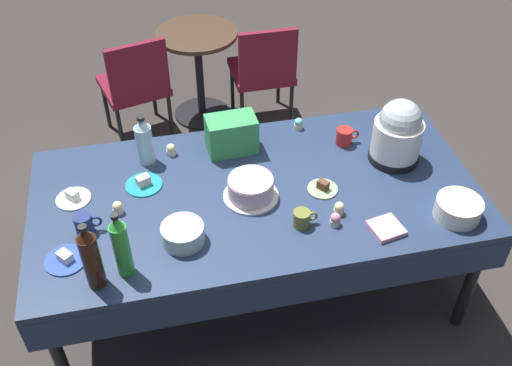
{
  "coord_description": "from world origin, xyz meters",
  "views": [
    {
      "loc": [
        -0.45,
        -2.08,
        2.68
      ],
      "look_at": [
        0.0,
        0.0,
        0.8
      ],
      "focal_mm": 40.7,
      "sensor_mm": 36.0,
      "label": 1
    }
  ],
  "objects_px": {
    "ceramic_snack_bowl": "(458,209)",
    "coffee_mug_olive": "(302,218)",
    "coffee_mug_red": "(345,136)",
    "soda_bottle_lime_soda": "(121,246)",
    "dessert_plate_sage": "(323,188)",
    "round_cafe_table": "(198,59)",
    "cupcake_vanilla": "(171,150)",
    "maroon_chair_right": "(264,68)",
    "glass_salad_bowl": "(183,234)",
    "cupcake_cocoa": "(298,124)",
    "dessert_plate_cobalt": "(66,259)",
    "coffee_mug_black": "(391,119)",
    "soda_bottle_cola": "(91,258)",
    "soda_carton": "(231,134)",
    "slow_cooker": "(398,133)",
    "coffee_mug_navy": "(85,224)",
    "cupcake_mint": "(339,208)",
    "dessert_plate_white": "(73,197)",
    "soda_bottle_water": "(144,141)",
    "frosted_layer_cake": "(251,188)",
    "dessert_plate_teal": "(144,183)",
    "cupcake_rose": "(118,208)",
    "potluck_table": "(256,200)",
    "cupcake_lemon": "(335,220)",
    "maroon_chair_left": "(136,83)"
  },
  "relations": [
    {
      "from": "ceramic_snack_bowl",
      "to": "coffee_mug_olive",
      "type": "distance_m",
      "value": 0.74
    },
    {
      "from": "coffee_mug_red",
      "to": "soda_bottle_lime_soda",
      "type": "bearing_deg",
      "value": -151.19
    },
    {
      "from": "dessert_plate_sage",
      "to": "round_cafe_table",
      "type": "xyz_separation_m",
      "value": [
        -0.37,
        1.86,
        -0.26
      ]
    },
    {
      "from": "cupcake_vanilla",
      "to": "maroon_chair_right",
      "type": "distance_m",
      "value": 1.46
    },
    {
      "from": "glass_salad_bowl",
      "to": "cupcake_cocoa",
      "type": "height_order",
      "value": "glass_salad_bowl"
    },
    {
      "from": "dessert_plate_cobalt",
      "to": "coffee_mug_black",
      "type": "height_order",
      "value": "coffee_mug_black"
    },
    {
      "from": "soda_bottle_cola",
      "to": "maroon_chair_right",
      "type": "relative_size",
      "value": 0.4
    },
    {
      "from": "coffee_mug_red",
      "to": "soda_carton",
      "type": "relative_size",
      "value": 0.49
    },
    {
      "from": "glass_salad_bowl",
      "to": "soda_bottle_lime_soda",
      "type": "bearing_deg",
      "value": -154.18
    },
    {
      "from": "slow_cooker",
      "to": "coffee_mug_red",
      "type": "xyz_separation_m",
      "value": [
        -0.21,
        0.18,
        -0.12
      ]
    },
    {
      "from": "dessert_plate_sage",
      "to": "coffee_mug_navy",
      "type": "distance_m",
      "value": 1.15
    },
    {
      "from": "slow_cooker",
      "to": "cupcake_mint",
      "type": "relative_size",
      "value": 5.27
    },
    {
      "from": "coffee_mug_navy",
      "to": "dessert_plate_white",
      "type": "bearing_deg",
      "value": 104.84
    },
    {
      "from": "cupcake_vanilla",
      "to": "soda_bottle_lime_soda",
      "type": "xyz_separation_m",
      "value": [
        -0.27,
        -0.76,
        0.13
      ]
    },
    {
      "from": "dessert_plate_cobalt",
      "to": "maroon_chair_right",
      "type": "bearing_deg",
      "value": 54.62
    },
    {
      "from": "soda_bottle_water",
      "to": "frosted_layer_cake",
      "type": "bearing_deg",
      "value": -39.39
    },
    {
      "from": "dessert_plate_white",
      "to": "dessert_plate_teal",
      "type": "xyz_separation_m",
      "value": [
        0.34,
        0.03,
        0.0
      ]
    },
    {
      "from": "dessert_plate_sage",
      "to": "ceramic_snack_bowl",
      "type": "bearing_deg",
      "value": -28.99
    },
    {
      "from": "coffee_mug_red",
      "to": "soda_carton",
      "type": "bearing_deg",
      "value": 172.75
    },
    {
      "from": "soda_bottle_water",
      "to": "coffee_mug_olive",
      "type": "distance_m",
      "value": 0.92
    },
    {
      "from": "cupcake_rose",
      "to": "coffee_mug_navy",
      "type": "distance_m",
      "value": 0.18
    },
    {
      "from": "soda_bottle_cola",
      "to": "potluck_table",
      "type": "bearing_deg",
      "value": 28.7
    },
    {
      "from": "frosted_layer_cake",
      "to": "glass_salad_bowl",
      "type": "height_order",
      "value": "frosted_layer_cake"
    },
    {
      "from": "ceramic_snack_bowl",
      "to": "soda_bottle_lime_soda",
      "type": "relative_size",
      "value": 0.64
    },
    {
      "from": "soda_carton",
      "to": "soda_bottle_water",
      "type": "bearing_deg",
      "value": 177.15
    },
    {
      "from": "frosted_layer_cake",
      "to": "soda_bottle_water",
      "type": "xyz_separation_m",
      "value": [
        -0.47,
        0.39,
        0.07
      ]
    },
    {
      "from": "glass_salad_bowl",
      "to": "maroon_chair_right",
      "type": "bearing_deg",
      "value": 66.65
    },
    {
      "from": "slow_cooker",
      "to": "dessert_plate_cobalt",
      "type": "relative_size",
      "value": 1.92
    },
    {
      "from": "cupcake_vanilla",
      "to": "ceramic_snack_bowl",
      "type": "bearing_deg",
      "value": -30.68
    },
    {
      "from": "cupcake_lemon",
      "to": "coffee_mug_navy",
      "type": "xyz_separation_m",
      "value": [
        -1.13,
        0.2,
        0.02
      ]
    },
    {
      "from": "glass_salad_bowl",
      "to": "dessert_plate_teal",
      "type": "height_order",
      "value": "glass_salad_bowl"
    },
    {
      "from": "dessert_plate_sage",
      "to": "cupcake_cocoa",
      "type": "relative_size",
      "value": 2.26
    },
    {
      "from": "maroon_chair_right",
      "to": "cupcake_vanilla",
      "type": "bearing_deg",
      "value": -123.04
    },
    {
      "from": "soda_bottle_cola",
      "to": "soda_bottle_lime_soda",
      "type": "bearing_deg",
      "value": 16.81
    },
    {
      "from": "dessert_plate_white",
      "to": "soda_bottle_lime_soda",
      "type": "xyz_separation_m",
      "value": [
        0.23,
        -0.51,
        0.15
      ]
    },
    {
      "from": "cupcake_rose",
      "to": "soda_bottle_lime_soda",
      "type": "xyz_separation_m",
      "value": [
        0.02,
        -0.37,
        0.13
      ]
    },
    {
      "from": "ceramic_snack_bowl",
      "to": "round_cafe_table",
      "type": "bearing_deg",
      "value": 113.3
    },
    {
      "from": "ceramic_snack_bowl",
      "to": "dessert_plate_teal",
      "type": "bearing_deg",
      "value": 159.54
    },
    {
      "from": "cupcake_rose",
      "to": "soda_bottle_water",
      "type": "distance_m",
      "value": 0.41
    },
    {
      "from": "dessert_plate_teal",
      "to": "coffee_mug_navy",
      "type": "distance_m",
      "value": 0.39
    },
    {
      "from": "glass_salad_bowl",
      "to": "cupcake_lemon",
      "type": "xyz_separation_m",
      "value": [
        0.7,
        -0.05,
        -0.01
      ]
    },
    {
      "from": "cupcake_lemon",
      "to": "coffee_mug_black",
      "type": "xyz_separation_m",
      "value": [
        0.55,
        0.68,
        0.01
      ]
    },
    {
      "from": "coffee_mug_navy",
      "to": "maroon_chair_left",
      "type": "bearing_deg",
      "value": 80.25
    },
    {
      "from": "soda_bottle_water",
      "to": "coffee_mug_red",
      "type": "relative_size",
      "value": 2.19
    },
    {
      "from": "ceramic_snack_bowl",
      "to": "coffee_mug_black",
      "type": "relative_size",
      "value": 1.8
    },
    {
      "from": "soda_bottle_lime_soda",
      "to": "ceramic_snack_bowl",
      "type": "bearing_deg",
      "value": 0.46
    },
    {
      "from": "dessert_plate_sage",
      "to": "coffee_mug_black",
      "type": "bearing_deg",
      "value": 39.44
    },
    {
      "from": "cupcake_vanilla",
      "to": "soda_carton",
      "type": "distance_m",
      "value": 0.33
    },
    {
      "from": "maroon_chair_left",
      "to": "dessert_plate_teal",
      "type": "bearing_deg",
      "value": -90.35
    },
    {
      "from": "coffee_mug_navy",
      "to": "soda_carton",
      "type": "height_order",
      "value": "soda_carton"
    }
  ]
}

